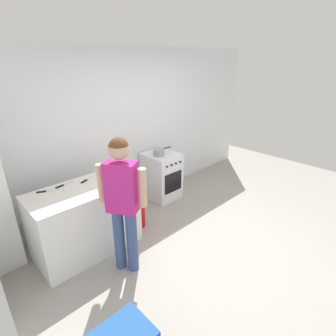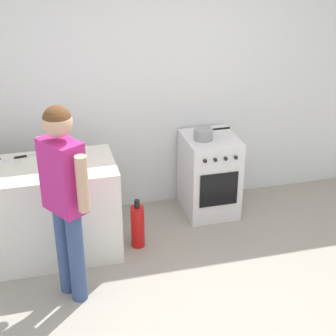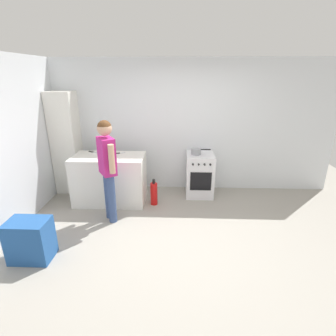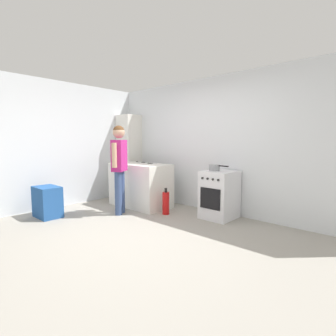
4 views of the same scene
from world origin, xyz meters
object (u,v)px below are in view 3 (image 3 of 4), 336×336
(oven_left, at_px, (200,174))
(knife_paring, at_px, (119,153))
(knife_chef, at_px, (95,152))
(recycling_crate_lower, at_px, (32,249))
(pot, at_px, (196,151))
(recycling_crate_upper, at_px, (28,231))
(larder_cabinet, at_px, (66,144))
(knife_utility, at_px, (106,152))
(fire_extinguisher, at_px, (154,193))
(person, at_px, (107,163))

(oven_left, height_order, knife_paring, knife_paring)
(oven_left, distance_m, knife_chef, 2.07)
(knife_chef, height_order, recycling_crate_lower, knife_chef)
(pot, height_order, knife_chef, pot)
(recycling_crate_upper, relative_size, larder_cabinet, 0.26)
(pot, relative_size, recycling_crate_lower, 0.71)
(oven_left, distance_m, knife_paring, 1.63)
(knife_utility, relative_size, recycling_crate_upper, 0.48)
(knife_utility, relative_size, knife_paring, 1.23)
(pot, relative_size, recycling_crate_upper, 0.71)
(knife_paring, relative_size, fire_extinguisher, 0.41)
(oven_left, xyz_separation_m, recycling_crate_upper, (-2.33, -2.06, -0.01))
(recycling_crate_lower, bearing_deg, knife_paring, 67.07)
(oven_left, distance_m, fire_extinguisher, 1.01)
(recycling_crate_upper, bearing_deg, knife_utility, 74.87)
(pot, distance_m, recycling_crate_upper, 3.06)
(fire_extinguisher, bearing_deg, knife_paring, 157.76)
(oven_left, bearing_deg, larder_cabinet, 177.79)
(knife_paring, relative_size, person, 0.12)
(knife_paring, xyz_separation_m, recycling_crate_lower, (-0.79, -1.86, -0.77))
(recycling_crate_lower, xyz_separation_m, larder_cabinet, (-0.32, 2.17, 0.86))
(larder_cabinet, bearing_deg, fire_extinguisher, -18.05)
(knife_chef, distance_m, larder_cabinet, 0.70)
(knife_chef, bearing_deg, recycling_crate_upper, -99.58)
(knife_paring, height_order, person, person)
(recycling_crate_upper, height_order, larder_cabinet, larder_cabinet)
(person, height_order, recycling_crate_upper, person)
(pot, relative_size, knife_chef, 1.28)
(recycling_crate_lower, distance_m, larder_cabinet, 2.35)
(recycling_crate_lower, bearing_deg, knife_chef, 80.42)
(pot, xyz_separation_m, person, (-1.44, -1.00, 0.09))
(knife_chef, bearing_deg, person, -61.33)
(person, bearing_deg, oven_left, 34.14)
(knife_utility, relative_size, larder_cabinet, 0.13)
(oven_left, bearing_deg, knife_chef, -175.23)
(fire_extinguisher, distance_m, larder_cabinet, 2.03)
(knife_paring, relative_size, recycling_crate_lower, 0.39)
(fire_extinguisher, height_order, larder_cabinet, larder_cabinet)
(fire_extinguisher, height_order, recycling_crate_upper, recycling_crate_upper)
(knife_chef, relative_size, person, 0.17)
(knife_utility, height_order, knife_paring, same)
(knife_utility, xyz_separation_m, person, (0.27, -0.91, 0.09))
(knife_paring, bearing_deg, recycling_crate_upper, -112.93)
(person, bearing_deg, larder_cabinet, 134.33)
(oven_left, bearing_deg, recycling_crate_upper, -138.47)
(oven_left, distance_m, recycling_crate_lower, 3.13)
(knife_chef, relative_size, recycling_crate_lower, 0.56)
(knife_utility, bearing_deg, person, -73.20)
(knife_chef, xyz_separation_m, recycling_crate_lower, (-0.32, -1.90, -0.76))
(oven_left, bearing_deg, knife_utility, -175.86)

